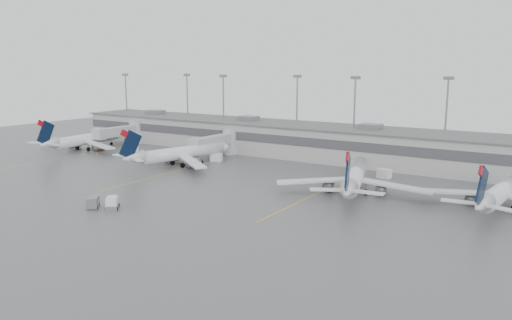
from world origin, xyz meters
The scene contains 20 objects.
ground centered at (0.00, 0.00, 0.00)m, with size 260.00×260.00×0.00m, color #565659.
terminal centered at (-0.01, 57.98, 4.17)m, with size 152.00×17.00×9.45m.
light_masts centered at (0.00, 63.75, 12.03)m, with size 142.40×8.00×20.60m.
jet_bridge_left centered at (-55.50, 45.72, 3.87)m, with size 4.00×17.20×7.00m.
jet_bridge_right centered at (-20.50, 45.72, 3.87)m, with size 4.00×17.20×7.00m.
stand_markings centered at (0.00, 24.00, 0.01)m, with size 105.25×40.00×0.01m.
jet_far_left centered at (-57.84, 32.66, 3.05)m, with size 26.98×30.35×9.82m.
jet_mid_left centered at (-20.84, 30.19, 3.06)m, with size 26.31×29.87×9.85m.
jet_mid_right centered at (23.23, 28.03, 3.17)m, with size 26.95×30.66×10.20m.
jet_far_right centered at (47.03, 31.28, 2.93)m, with size 25.90×29.17×9.44m.
baggage_tug centered at (-6.14, -2.79, 0.79)m, with size 3.49×3.62×2.02m.
baggage_cart centered at (-9.34, -3.99, 0.97)m, with size 3.14×3.27×1.86m.
gse_uld_a centered at (-43.75, 37.76, 0.75)m, with size 2.12×1.41×1.50m, color white.
gse_uld_b centered at (-17.30, 39.74, 0.97)m, with size 2.75×1.84×1.95m, color white.
gse_uld_c centered at (23.47, 43.92, 0.94)m, with size 2.65×1.77×1.88m, color white.
gse_loader centered at (-24.16, 46.93, 1.00)m, with size 2.00×3.20×2.00m, color slate.
cone_a centered at (-49.77, 30.30, 0.30)m, with size 0.38×0.38×0.61m, color #E15204.
cone_b centered at (-22.26, 32.08, 0.38)m, with size 0.48×0.48×0.77m, color #E15204.
cone_c centered at (21.78, 36.06, 0.37)m, with size 0.47×0.47×0.74m, color #E15204.
cone_d centered at (45.64, 33.74, 0.32)m, with size 0.41×0.41×0.65m, color #E15204.
Camera 1 is at (56.23, -55.91, 22.94)m, focal length 35.00 mm.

